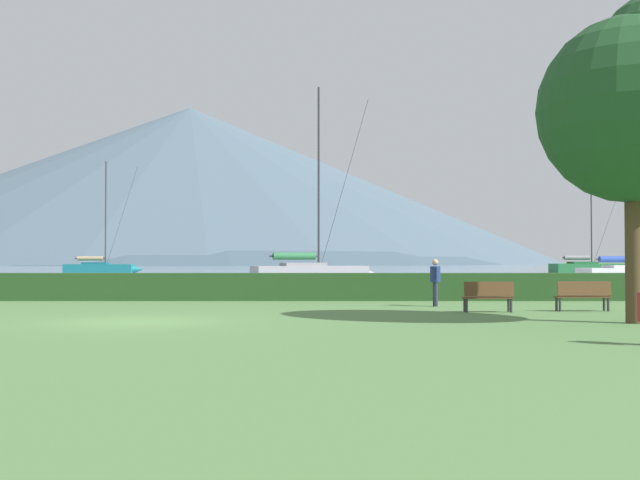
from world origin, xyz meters
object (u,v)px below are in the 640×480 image
sailboat_slip_1 (587,268)px  person_standing_walker (435,278)px  park_bench_under_tree (583,294)px  park_bench_near_path (488,295)px  park_tree (638,98)px  sailboat_slip_0 (632,274)px  sailboat_slip_2 (311,273)px  sailboat_slip_5 (100,268)px

sailboat_slip_1 → person_standing_walker: 64.52m
park_bench_under_tree → person_standing_walker: bearing=146.5°
park_bench_near_path → park_tree: park_tree is taller
sailboat_slip_1 → park_bench_under_tree: (-21.32, -61.85, -0.20)m
park_bench_under_tree → park_bench_near_path: bearing=-173.5°
sailboat_slip_0 → sailboat_slip_1: bearing=67.2°
sailboat_slip_2 → park_tree: sailboat_slip_2 is taller
park_bench_near_path → sailboat_slip_0: bearing=60.9°
park_tree → sailboat_slip_5: bearing=116.2°
sailboat_slip_1 → person_standing_walker: bearing=-120.8°
park_bench_near_path → park_tree: size_ratio=0.18×
sailboat_slip_5 → park_bench_under_tree: 68.94m
sailboat_slip_2 → park_bench_near_path: size_ratio=8.77×
sailboat_slip_2 → park_bench_under_tree: bearing=-90.3°
sailboat_slip_0 → sailboat_slip_1: (8.59, 33.93, 0.07)m
sailboat_slip_2 → park_bench_near_path: (5.82, -28.89, -0.23)m
park_bench_under_tree → park_tree: 7.04m
sailboat_slip_0 → sailboat_slip_2: bearing=170.0°
person_standing_walker → park_bench_near_path: bearing=-72.2°
sailboat_slip_2 → park_bench_near_path: 29.47m
sailboat_slip_5 → person_standing_walker: sailboat_slip_5 is taller
sailboat_slip_2 → park_tree: bearing=-92.8°
sailboat_slip_1 → sailboat_slip_5: size_ratio=0.85×
sailboat_slip_2 → person_standing_walker: sailboat_slip_2 is taller
sailboat_slip_1 → park_bench_under_tree: size_ratio=6.23×
park_bench_under_tree → park_tree: (-0.10, -4.66, 5.28)m
sailboat_slip_0 → person_standing_walker: 30.49m
park_bench_near_path → park_tree: (3.00, -4.20, 5.28)m
sailboat_slip_5 → person_standing_walker: 64.66m
person_standing_walker → sailboat_slip_5: bearing=112.6°
sailboat_slip_0 → sailboat_slip_2: 21.66m
sailboat_slip_5 → park_tree: sailboat_slip_5 is taller
sailboat_slip_0 → park_bench_near_path: 32.50m
sailboat_slip_0 → park_tree: bearing=-120.1°
park_bench_near_path → park_bench_under_tree: same height
sailboat_slip_5 → person_standing_walker: bearing=-66.5°
person_standing_walker → sailboat_slip_2: bearing=97.0°
sailboat_slip_5 → park_tree: 73.22m
sailboat_slip_1 → sailboat_slip_5: bearing=173.7°
park_bench_under_tree → person_standing_walker: size_ratio=1.04×
sailboat_slip_2 → person_standing_walker: (4.64, -25.80, 0.21)m
sailboat_slip_0 → park_bench_under_tree: sailboat_slip_0 is taller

